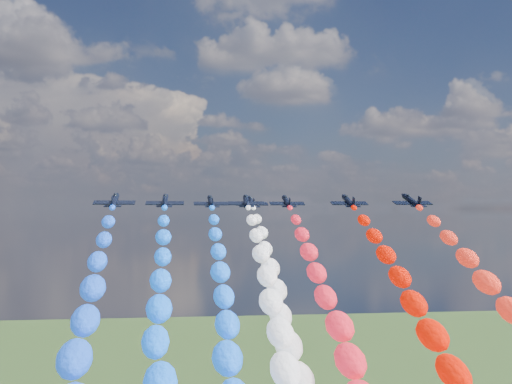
{
  "coord_description": "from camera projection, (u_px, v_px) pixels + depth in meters",
  "views": [
    {
      "loc": [
        -16.7,
        -133.97,
        87.63
      ],
      "look_at": [
        0.0,
        4.0,
        91.2
      ],
      "focal_mm": 45.86,
      "sensor_mm": 36.0,
      "label": 1
    }
  ],
  "objects": [
    {
      "name": "trail_3",
      "position": [
        283.0,
        371.0,
        92.42
      ],
      "size": [
        5.63,
        97.48,
        52.15
      ],
      "primitive_type": null,
      "color": "white"
    },
    {
      "name": "jet_3",
      "position": [
        246.0,
        202.0,
        142.88
      ],
      "size": [
        8.61,
        11.3,
        5.39
      ],
      "primitive_type": null,
      "rotation": [
        0.3,
        0.0,
        -0.07
      ],
      "color": "black"
    },
    {
      "name": "trail_5",
      "position": [
        343.0,
        362.0,
        97.78
      ],
      "size": [
        5.63,
        97.48,
        52.15
      ],
      "primitive_type": null,
      "color": "red"
    },
    {
      "name": "trail_6",
      "position": [
        444.0,
        375.0,
        90.57
      ],
      "size": [
        5.63,
        97.48,
        52.15
      ],
      "primitive_type": null,
      "color": "red"
    },
    {
      "name": "jet_1",
      "position": [
        165.0,
        201.0,
        135.89
      ],
      "size": [
        8.16,
        10.98,
        5.39
      ],
      "primitive_type": null,
      "rotation": [
        0.3,
        0.0,
        -0.03
      ],
      "color": "black"
    },
    {
      "name": "jet_2",
      "position": [
        211.0,
        202.0,
        149.32
      ],
      "size": [
        8.24,
        11.04,
        5.39
      ],
      "primitive_type": null,
      "rotation": [
        0.3,
        0.0,
        0.03
      ],
      "color": "black"
    },
    {
      "name": "trail_2",
      "position": [
        228.0,
        361.0,
        98.87
      ],
      "size": [
        5.63,
        97.48,
        52.15
      ],
      "primitive_type": null,
      "color": "#1261FC"
    },
    {
      "name": "jet_4",
      "position": [
        251.0,
        202.0,
        158.23
      ],
      "size": [
        8.26,
        11.06,
        5.39
      ],
      "primitive_type": null,
      "rotation": [
        0.3,
        0.0,
        0.04
      ],
      "color": "black"
    },
    {
      "name": "jet_5",
      "position": [
        287.0,
        202.0,
        148.23
      ],
      "size": [
        7.9,
        10.79,
        5.39
      ],
      "primitive_type": null,
      "rotation": [
        0.3,
        0.0,
        -0.0
      ],
      "color": "black"
    },
    {
      "name": "jet_0",
      "position": [
        115.0,
        201.0,
        125.95
      ],
      "size": [
        8.05,
        10.9,
        5.39
      ],
      "primitive_type": null,
      "rotation": [
        0.3,
        0.0,
        -0.01
      ],
      "color": "black"
    },
    {
      "name": "jet_6",
      "position": [
        349.0,
        201.0,
        141.02
      ],
      "size": [
        8.07,
        10.92,
        5.39
      ],
      "primitive_type": null,
      "rotation": [
        0.3,
        0.0,
        0.02
      ],
      "color": "black"
    },
    {
      "name": "jet_7",
      "position": [
        412.0,
        201.0,
        133.62
      ],
      "size": [
        8.53,
        11.25,
        5.39
      ],
      "primitive_type": null,
      "rotation": [
        0.3,
        0.0,
        0.06
      ],
      "color": "black"
    },
    {
      "name": "trail_4",
      "position": [
        286.0,
        348.0,
        107.78
      ],
      "size": [
        5.63,
        97.48,
        52.15
      ],
      "primitive_type": null,
      "color": "white"
    }
  ]
}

